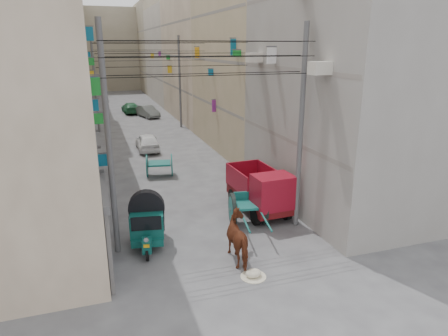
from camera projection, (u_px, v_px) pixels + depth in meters
name	position (u px, v px, depth m)	size (l,w,h in m)	color
building_row_left	(42.00, 53.00, 36.80)	(8.00, 62.00, 14.00)	beige
building_row_right	(208.00, 52.00, 41.60)	(8.00, 62.00, 14.00)	gray
end_cap_building	(111.00, 50.00, 68.11)	(22.00, 10.00, 13.00)	tan
shutters_left	(101.00, 177.00, 17.93)	(0.18, 14.40, 2.88)	#4F4F54
signboards	(150.00, 99.00, 28.77)	(8.22, 40.52, 5.67)	#1A8F2D
ac_units	(286.00, 38.00, 16.00)	(0.70, 6.55, 3.35)	beige
utility_poles	(160.00, 99.00, 24.38)	(7.40, 22.20, 8.00)	#515154
overhead_cables	(166.00, 53.00, 21.21)	(7.40, 22.52, 1.12)	black
auto_rickshaw	(147.00, 221.00, 14.72)	(1.59, 2.39, 1.63)	black
tonga_cart	(248.00, 208.00, 16.48)	(1.68, 3.23, 1.39)	black
mini_truck	(263.00, 194.00, 17.30)	(1.85, 3.80, 2.09)	black
second_cart	(159.00, 165.00, 22.64)	(1.66, 1.52, 1.29)	#145A54
feed_sack	(253.00, 273.00, 12.85)	(0.52, 0.42, 0.26)	beige
horse	(241.00, 238.00, 13.69)	(0.88, 1.93, 1.63)	brown
distant_car_white	(147.00, 142.00, 28.30)	(1.44, 3.58, 1.22)	white
distant_car_grey	(148.00, 111.00, 41.44)	(1.27, 3.65, 1.20)	slate
distant_car_green	(130.00, 108.00, 43.99)	(1.61, 3.95, 1.15)	#22653B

